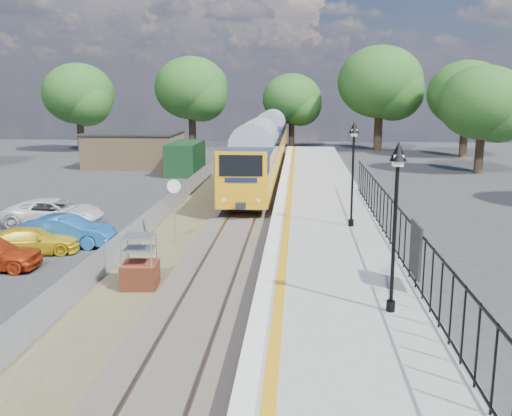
# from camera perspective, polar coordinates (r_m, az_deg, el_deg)

# --- Properties ---
(ground) EXTENTS (120.00, 120.00, 0.00)m
(ground) POSITION_cam_1_polar(r_m,az_deg,el_deg) (20.23, -4.36, -7.96)
(ground) COLOR #2D2D30
(ground) RESTS_ON ground
(track_bed) EXTENTS (5.90, 80.00, 0.29)m
(track_bed) POSITION_cam_1_polar(r_m,az_deg,el_deg) (29.48, -2.47, -1.49)
(track_bed) COLOR #473F38
(track_bed) RESTS_ON ground
(platform) EXTENTS (5.00, 70.00, 0.90)m
(platform) POSITION_cam_1_polar(r_m,az_deg,el_deg) (27.60, 6.80, -1.71)
(platform) COLOR gray
(platform) RESTS_ON ground
(platform_edge) EXTENTS (0.90, 70.00, 0.01)m
(platform_edge) POSITION_cam_1_polar(r_m,az_deg,el_deg) (27.48, 2.52, -0.72)
(platform_edge) COLOR silver
(platform_edge) RESTS_ON platform
(victorian_lamp_south) EXTENTS (0.44, 0.44, 4.60)m
(victorian_lamp_south) POSITION_cam_1_polar(r_m,az_deg,el_deg) (15.26, 13.88, 1.96)
(victorian_lamp_south) COLOR black
(victorian_lamp_south) RESTS_ON platform
(victorian_lamp_north) EXTENTS (0.44, 0.44, 4.60)m
(victorian_lamp_north) POSITION_cam_1_polar(r_m,az_deg,el_deg) (25.07, 9.72, 5.79)
(victorian_lamp_north) COLOR black
(victorian_lamp_north) RESTS_ON platform
(palisade_fence) EXTENTS (0.12, 26.00, 2.00)m
(palisade_fence) POSITION_cam_1_polar(r_m,az_deg,el_deg) (21.94, 13.64, -1.71)
(palisade_fence) COLOR black
(palisade_fence) RESTS_ON platform
(wire_fence) EXTENTS (0.06, 52.00, 1.20)m
(wire_fence) POSITION_cam_1_polar(r_m,az_deg,el_deg) (32.25, -8.57, 0.45)
(wire_fence) COLOR #999EA3
(wire_fence) RESTS_ON ground
(outbuilding) EXTENTS (10.80, 10.10, 3.12)m
(outbuilding) POSITION_cam_1_polar(r_m,az_deg,el_deg) (52.20, -11.16, 5.62)
(outbuilding) COLOR #927852
(outbuilding) RESTS_ON ground
(tree_line) EXTENTS (56.80, 43.80, 11.88)m
(tree_line) POSITION_cam_1_polar(r_m,az_deg,el_deg) (60.86, 2.92, 11.44)
(tree_line) COLOR #332319
(tree_line) RESTS_ON ground
(train) EXTENTS (2.82, 40.83, 3.51)m
(train) POSITION_cam_1_polar(r_m,az_deg,el_deg) (49.56, 0.89, 6.48)
(train) COLOR orange
(train) RESTS_ON ground
(brick_plinth) EXTENTS (1.29, 1.29, 1.94)m
(brick_plinth) POSITION_cam_1_polar(r_m,az_deg,el_deg) (20.24, -11.55, -5.39)
(brick_plinth) COLOR brown
(brick_plinth) RESTS_ON ground
(speed_sign) EXTENTS (0.58, 0.20, 2.98)m
(speed_sign) POSITION_cam_1_polar(r_m,az_deg,el_deg) (25.36, -8.17, 0.76)
(speed_sign) COLOR #999EA3
(speed_sign) RESTS_ON ground
(car_blue) EXTENTS (4.17, 1.47, 1.37)m
(car_blue) POSITION_cam_1_polar(r_m,az_deg,el_deg) (26.64, -18.44, -2.20)
(car_blue) COLOR #19519B
(car_blue) RESTS_ON ground
(car_yellow) EXTENTS (4.16, 2.61, 1.12)m
(car_yellow) POSITION_cam_1_polar(r_m,az_deg,el_deg) (25.91, -21.51, -3.08)
(car_yellow) COLOR gold
(car_yellow) RESTS_ON ground
(car_white) EXTENTS (5.05, 2.46, 1.38)m
(car_white) POSITION_cam_1_polar(r_m,az_deg,el_deg) (30.83, -19.52, -0.43)
(car_white) COLOR silver
(car_white) RESTS_ON ground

